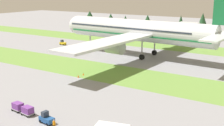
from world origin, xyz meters
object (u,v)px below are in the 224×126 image
(pushback_tractor, at_px, (63,43))
(taxiway_marker_1, at_px, (78,76))
(airliner, at_px, (142,31))
(cargo_dolly_second, at_px, (18,106))
(taxiway_marker_0, at_px, (83,74))
(baggage_tug, at_px, (46,118))
(cargo_dolly_lead, at_px, (28,110))
(ground_crew_marshaller, at_px, (54,124))

(pushback_tractor, xyz_separation_m, taxiway_marker_1, (33.28, -31.54, -0.47))
(airliner, bearing_deg, cargo_dolly_second, -174.88)
(airliner, bearing_deg, taxiway_marker_0, 177.95)
(baggage_tug, distance_m, pushback_tractor, 70.88)
(airliner, xyz_separation_m, taxiway_marker_0, (-2.38, -27.41, -8.12))
(airliner, height_order, cargo_dolly_second, airliner)
(cargo_dolly_second, distance_m, taxiway_marker_1, 22.48)
(taxiway_marker_0, bearing_deg, taxiway_marker_1, -84.15)
(airliner, xyz_separation_m, taxiway_marker_1, (-2.14, -29.74, -8.05))
(taxiway_marker_0, relative_size, taxiway_marker_1, 0.80)
(taxiway_marker_1, bearing_deg, airliner, 85.88)
(cargo_dolly_lead, distance_m, pushback_tractor, 67.35)
(pushback_tractor, distance_m, ground_crew_marshaller, 73.53)
(cargo_dolly_lead, bearing_deg, cargo_dolly_second, -90.00)
(pushback_tractor, relative_size, ground_crew_marshaller, 1.53)
(cargo_dolly_lead, bearing_deg, taxiway_marker_1, -156.17)
(baggage_tug, distance_m, taxiway_marker_0, 28.12)
(taxiway_marker_1, bearing_deg, cargo_dolly_lead, -72.60)
(cargo_dolly_lead, height_order, cargo_dolly_second, same)
(cargo_dolly_lead, xyz_separation_m, ground_crew_marshaller, (7.75, -1.70, 0.03))
(cargo_dolly_lead, distance_m, cargo_dolly_second, 2.90)
(taxiway_marker_1, bearing_deg, taxiway_marker_0, 95.85)
(baggage_tug, xyz_separation_m, taxiway_marker_0, (-12.26, 25.31, -0.54))
(baggage_tug, bearing_deg, taxiway_marker_1, -145.96)
(cargo_dolly_lead, height_order, taxiway_marker_0, cargo_dolly_lead)
(airliner, relative_size, pushback_tractor, 28.28)
(taxiway_marker_0, bearing_deg, airliner, 85.04)
(cargo_dolly_lead, bearing_deg, ground_crew_marshaller, 84.07)
(cargo_dolly_second, bearing_deg, taxiway_marker_1, -162.95)
(baggage_tug, height_order, cargo_dolly_second, baggage_tug)
(cargo_dolly_second, distance_m, ground_crew_marshaller, 10.83)
(cargo_dolly_second, relative_size, taxiway_marker_1, 3.40)
(baggage_tug, bearing_deg, pushback_tractor, -133.85)
(airliner, xyz_separation_m, cargo_dolly_lead, (4.88, -52.15, -7.48))
(airliner, xyz_separation_m, ground_crew_marshaller, (12.64, -53.85, -7.45))
(baggage_tug, relative_size, cargo_dolly_second, 1.16)
(cargo_dolly_second, distance_m, taxiway_marker_0, 24.82)
(pushback_tractor, distance_m, taxiway_marker_1, 45.85)
(pushback_tractor, xyz_separation_m, ground_crew_marshaller, (48.06, -55.65, 0.13))
(baggage_tug, relative_size, ground_crew_marshaller, 1.57)
(taxiway_marker_0, bearing_deg, cargo_dolly_second, -79.83)
(pushback_tractor, bearing_deg, ground_crew_marshaller, 43.72)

